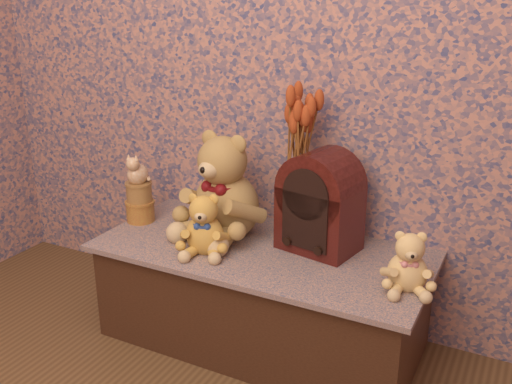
# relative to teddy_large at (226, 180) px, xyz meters

# --- Properties ---
(display_shelf) EXTENTS (1.25, 0.59, 0.40)m
(display_shelf) POSITION_rel_teddy_large_xyz_m (0.19, -0.07, -0.42)
(display_shelf) COLOR #334569
(display_shelf) RESTS_ON ground
(teddy_large) EXTENTS (0.41, 0.47, 0.44)m
(teddy_large) POSITION_rel_teddy_large_xyz_m (0.00, 0.00, 0.00)
(teddy_large) COLOR olive
(teddy_large) RESTS_ON display_shelf
(teddy_medium) EXTENTS (0.26, 0.28, 0.24)m
(teddy_medium) POSITION_rel_teddy_large_xyz_m (0.02, -0.19, -0.10)
(teddy_medium) COLOR gold
(teddy_medium) RESTS_ON display_shelf
(teddy_small) EXTENTS (0.23, 0.25, 0.22)m
(teddy_small) POSITION_rel_teddy_large_xyz_m (0.75, -0.13, -0.11)
(teddy_small) COLOR tan
(teddy_small) RESTS_ON display_shelf
(cathedral_radio) EXTENTS (0.31, 0.25, 0.38)m
(cathedral_radio) POSITION_rel_teddy_large_xyz_m (0.38, 0.03, -0.03)
(cathedral_radio) COLOR #350D09
(cathedral_radio) RESTS_ON display_shelf
(ceramic_vase) EXTENTS (0.13, 0.13, 0.18)m
(ceramic_vase) POSITION_rel_teddy_large_xyz_m (0.27, 0.07, -0.13)
(ceramic_vase) COLOR tan
(ceramic_vase) RESTS_ON display_shelf
(dried_stalks) EXTENTS (0.25, 0.25, 0.38)m
(dried_stalks) POSITION_rel_teddy_large_xyz_m (0.27, 0.07, 0.15)
(dried_stalks) COLOR #B0411C
(dried_stalks) RESTS_ON ceramic_vase
(biscuit_tin_lower) EXTENTS (0.13, 0.13, 0.09)m
(biscuit_tin_lower) POSITION_rel_teddy_large_xyz_m (-0.38, -0.06, -0.18)
(biscuit_tin_lower) COLOR gold
(biscuit_tin_lower) RESTS_ON display_shelf
(biscuit_tin_upper) EXTENTS (0.12, 0.12, 0.08)m
(biscuit_tin_upper) POSITION_rel_teddy_large_xyz_m (-0.38, -0.06, -0.09)
(biscuit_tin_upper) COLOR tan
(biscuit_tin_upper) RESTS_ON biscuit_tin_lower
(cat_figurine) EXTENTS (0.11, 0.12, 0.13)m
(cat_figurine) POSITION_rel_teddy_large_xyz_m (-0.38, -0.06, 0.01)
(cat_figurine) COLOR silver
(cat_figurine) RESTS_ON biscuit_tin_upper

